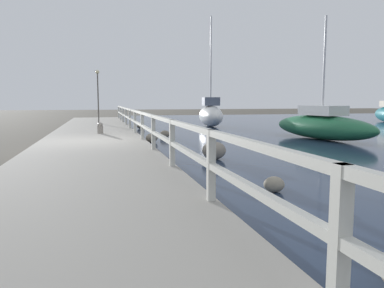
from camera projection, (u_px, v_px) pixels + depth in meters
name	position (u px, v px, depth m)	size (l,w,h in m)	color
ground_plane	(93.00, 151.00, 12.38)	(120.00, 120.00, 0.00)	#4C473D
dock_walkway	(93.00, 146.00, 12.36)	(3.47, 36.00, 0.35)	#9E998E
railing	(142.00, 121.00, 12.66)	(0.10, 32.50, 0.93)	beige
boulder_upstream	(165.00, 134.00, 16.81)	(0.45, 0.40, 0.34)	slate
boulder_far_strip	(152.00, 138.00, 14.98)	(0.48, 0.43, 0.36)	gray
boulder_mid_strip	(141.00, 126.00, 22.17)	(0.46, 0.41, 0.35)	slate
boulder_downstream	(274.00, 184.00, 6.80)	(0.39, 0.35, 0.29)	gray
boulder_water_edge	(214.00, 150.00, 10.60)	(0.68, 0.62, 0.51)	gray
mooring_bollard	(100.00, 128.00, 15.04)	(0.23, 0.23, 0.45)	gray
dock_lamp	(98.00, 87.00, 21.49)	(0.22, 0.22, 3.07)	#514C47
sailboat_green	(322.00, 126.00, 16.11)	(2.50, 5.93, 5.19)	#236B42
sailboat_white	(211.00, 114.00, 24.35)	(2.09, 4.98, 6.99)	white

